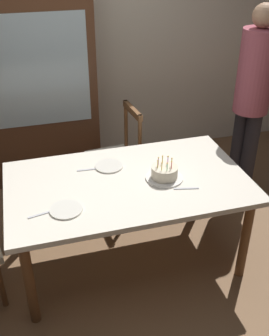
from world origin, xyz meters
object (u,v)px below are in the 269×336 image
Objects in this scene: plate_far_side at (109,166)px; person_guest at (252,94)px; dining_table at (128,190)px; birthday_cake at (164,173)px; chair_spindle_back at (116,158)px; plate_near_celebrant at (66,209)px; china_cabinet at (39,90)px.

person_guest is (1.43, 0.40, 0.30)m from plate_far_side.
birthday_cake reaches higher than dining_table.
birthday_cake is 0.29× the size of chair_spindle_back.
birthday_cake is at bearing -80.08° from chair_spindle_back.
plate_far_side is 0.12× the size of person_guest.
person_guest reaches higher than plate_near_celebrant.
dining_table is 1.87× the size of chair_spindle_back.
plate_far_side is at bearing 141.75° from birthday_cake.
plate_near_celebrant is at bearing -154.59° from person_guest.
plate_far_side is at bearing 110.56° from dining_table.
person_guest reaches higher than chair_spindle_back.
plate_near_celebrant is 1.27m from chair_spindle_back.
dining_table is at bearing -97.47° from chair_spindle_back.
plate_near_celebrant is at bearing -118.90° from chair_spindle_back.
plate_far_side is 1.51m from person_guest.
plate_near_celebrant and plate_far_side have the same top height.
birthday_cake is 1.78m from china_cabinet.
china_cabinet reaches higher than chair_spindle_back.
china_cabinet is (-0.60, 0.71, 0.49)m from chair_spindle_back.
dining_table is at bearing -69.44° from plate_far_side.
chair_spindle_back is at bearing 99.92° from birthday_cake.
chair_spindle_back is at bearing 82.53° from dining_table.
person_guest is (1.07, 0.68, 0.26)m from birthday_cake.
chair_spindle_back is (-0.16, 0.89, -0.33)m from birthday_cake.
birthday_cake is at bearing -147.78° from person_guest.
chair_spindle_back is 1.05m from china_cabinet.
person_guest reaches higher than dining_table.
birthday_cake is at bearing -64.69° from china_cabinet.
plate_near_celebrant is 1.80m from china_cabinet.
plate_far_side is at bearing -73.09° from china_cabinet.
plate_near_celebrant is at bearing -165.73° from birthday_cake.
china_cabinet is at bearing 115.31° from birthday_cake.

